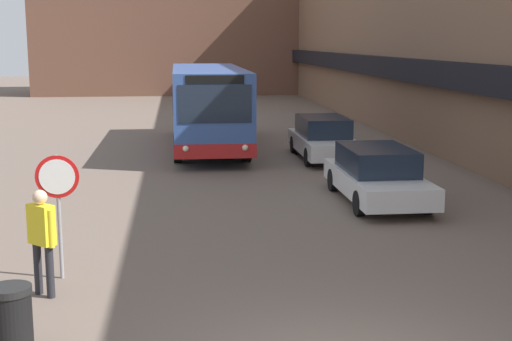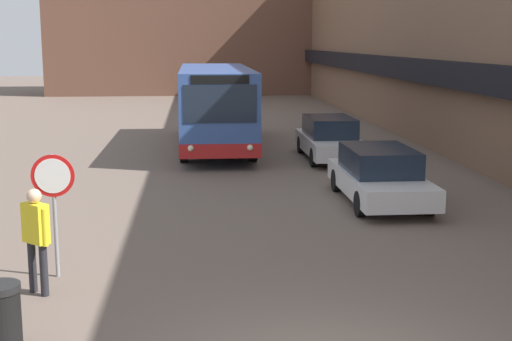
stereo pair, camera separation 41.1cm
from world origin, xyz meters
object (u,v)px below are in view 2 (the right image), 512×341
at_px(pedestrian, 36,231).
at_px(stop_sign, 53,189).
at_px(city_bus, 215,105).
at_px(trash_bin, 0,317).
at_px(parked_car_middle, 330,138).
at_px(parked_car_front, 379,175).

bearing_deg(pedestrian, stop_sign, 123.10).
distance_m(city_bus, stop_sign, 15.84).
height_order(city_bus, pedestrian, city_bus).
relative_size(stop_sign, pedestrian, 1.24).
height_order(stop_sign, trash_bin, stop_sign).
bearing_deg(pedestrian, city_bus, 120.57).
height_order(stop_sign, pedestrian, stop_sign).
relative_size(parked_car_middle, trash_bin, 5.09).
relative_size(parked_car_middle, stop_sign, 2.16).
xyz_separation_m(stop_sign, trash_bin, (-0.18, -3.11, -1.14)).
bearing_deg(parked_car_front, stop_sign, -143.36).
bearing_deg(stop_sign, parked_car_middle, 59.52).
xyz_separation_m(city_bus, parked_car_middle, (4.00, -3.04, -0.97)).
distance_m(parked_car_front, pedestrian, 9.80).
relative_size(city_bus, parked_car_middle, 2.23).
distance_m(pedestrian, trash_bin, 2.31).
xyz_separation_m(parked_car_middle, trash_bin, (-7.51, -15.56, -0.27)).
bearing_deg(city_bus, trash_bin, -100.68).
height_order(parked_car_front, stop_sign, stop_sign).
bearing_deg(trash_bin, stop_sign, 86.65).
bearing_deg(city_bus, parked_car_front, -68.26).
height_order(city_bus, parked_car_middle, city_bus).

